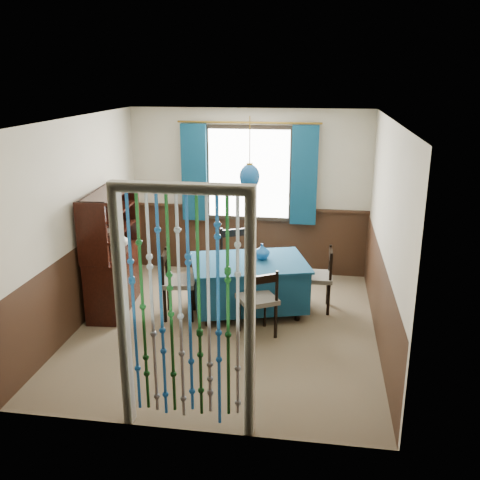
% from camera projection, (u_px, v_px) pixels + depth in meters
% --- Properties ---
extents(floor, '(4.00, 4.00, 0.00)m').
position_uv_depth(floor, '(227.00, 327.00, 6.55)').
color(floor, brown).
rests_on(floor, ground).
extents(ceiling, '(4.00, 4.00, 0.00)m').
position_uv_depth(ceiling, '(225.00, 119.00, 5.81)').
color(ceiling, silver).
rests_on(ceiling, ground).
extents(wall_back, '(3.60, 0.00, 3.60)m').
position_uv_depth(wall_back, '(249.00, 193.00, 8.07)').
color(wall_back, beige).
rests_on(wall_back, ground).
extents(wall_front, '(3.60, 0.00, 3.60)m').
position_uv_depth(wall_front, '(183.00, 298.00, 4.29)').
color(wall_front, beige).
rests_on(wall_front, ground).
extents(wall_left, '(0.00, 4.00, 4.00)m').
position_uv_depth(wall_left, '(79.00, 223.00, 6.44)').
color(wall_left, beige).
rests_on(wall_left, ground).
extents(wall_right, '(0.00, 4.00, 4.00)m').
position_uv_depth(wall_right, '(386.00, 236.00, 5.92)').
color(wall_right, beige).
rests_on(wall_right, ground).
extents(wainscot_back, '(3.60, 0.00, 3.60)m').
position_uv_depth(wainscot_back, '(249.00, 240.00, 8.28)').
color(wainscot_back, '#342014').
rests_on(wainscot_back, ground).
extents(wainscot_front, '(3.60, 0.00, 3.60)m').
position_uv_depth(wainscot_front, '(186.00, 379.00, 4.53)').
color(wainscot_front, '#342014').
rests_on(wainscot_front, ground).
extents(wainscot_left, '(0.00, 4.00, 4.00)m').
position_uv_depth(wainscot_left, '(86.00, 281.00, 6.66)').
color(wainscot_left, '#342014').
rests_on(wainscot_left, ground).
extents(wainscot_right, '(0.00, 4.00, 4.00)m').
position_uv_depth(wainscot_right, '(379.00, 298.00, 6.15)').
color(wainscot_right, '#342014').
rests_on(wainscot_right, ground).
extents(window, '(1.32, 0.12, 1.42)m').
position_uv_depth(window, '(249.00, 174.00, 7.93)').
color(window, black).
rests_on(window, wall_back).
extents(doorway, '(1.16, 0.12, 2.18)m').
position_uv_depth(doorway, '(185.00, 318.00, 4.41)').
color(doorway, silver).
rests_on(doorway, ground).
extents(dining_table, '(1.67, 1.37, 0.69)m').
position_uv_depth(dining_table, '(249.00, 282.00, 6.87)').
color(dining_table, navy).
rests_on(dining_table, floor).
extents(chair_near, '(0.56, 0.55, 0.84)m').
position_uv_depth(chair_near, '(258.00, 300.00, 6.22)').
color(chair_near, black).
rests_on(chair_near, floor).
extents(chair_far, '(0.60, 0.59, 0.91)m').
position_uv_depth(chair_far, '(237.00, 259.00, 7.48)').
color(chair_far, black).
rests_on(chair_far, floor).
extents(chair_left, '(0.47, 0.49, 0.87)m').
position_uv_depth(chair_left, '(177.00, 282.00, 6.73)').
color(chair_left, black).
rests_on(chair_left, floor).
extents(chair_right, '(0.40, 0.42, 0.84)m').
position_uv_depth(chair_right, '(319.00, 277.00, 6.93)').
color(chair_right, black).
rests_on(chair_right, floor).
extents(sideboard, '(0.51, 1.23, 1.56)m').
position_uv_depth(sideboard, '(113.00, 268.00, 6.97)').
color(sideboard, black).
rests_on(sideboard, floor).
extents(pendant_lamp, '(0.25, 0.25, 0.87)m').
position_uv_depth(pendant_lamp, '(250.00, 176.00, 6.46)').
color(pendant_lamp, olive).
rests_on(pendant_lamp, ceiling).
extents(vase_table, '(0.21, 0.21, 0.19)m').
position_uv_depth(vase_table, '(262.00, 252.00, 6.85)').
color(vase_table, '#144D8C').
rests_on(vase_table, dining_table).
extents(bowl_shelf, '(0.27, 0.27, 0.06)m').
position_uv_depth(bowl_shelf, '(108.00, 232.00, 6.60)').
color(bowl_shelf, beige).
rests_on(bowl_shelf, sideboard).
extents(vase_sideboard, '(0.23, 0.23, 0.20)m').
position_uv_depth(vase_sideboard, '(122.00, 239.00, 7.06)').
color(vase_sideboard, beige).
rests_on(vase_sideboard, sideboard).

